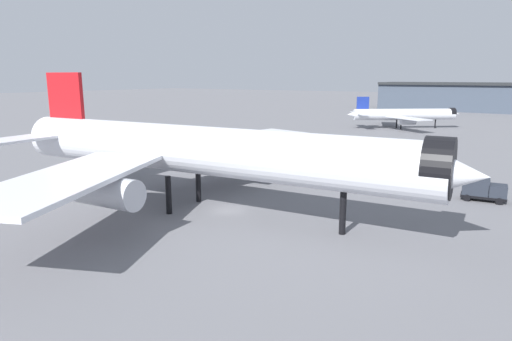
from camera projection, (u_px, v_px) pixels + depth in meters
ground at (228, 210)px, 55.30m from camera, size 900.00×900.00×0.00m
airliner_near_gate at (198, 151)px, 53.91m from camera, size 63.41×57.63×16.98m
airliner_far_taxiway at (404, 115)px, 142.48m from camera, size 32.39×28.74×10.23m
service_truck_front at (483, 189)px, 59.17m from camera, size 5.74×3.15×3.00m
baggage_tug_wing at (403, 168)px, 76.22m from camera, size 2.58×3.51×1.85m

